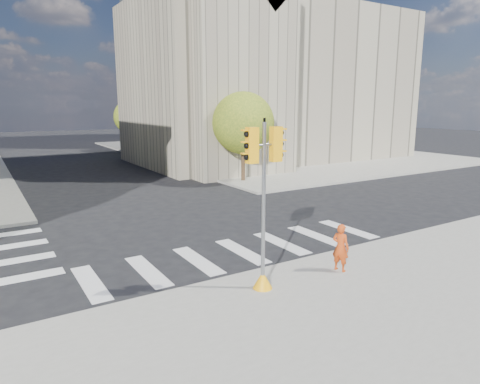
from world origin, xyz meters
name	(u,v)px	position (x,y,z in m)	size (l,w,h in m)	color
ground	(218,237)	(0.00, 0.00, 0.00)	(160.00, 160.00, 0.00)	black
sidewalk_far_right	(261,150)	(20.00, 26.00, 0.07)	(28.00, 40.00, 0.15)	gray
civic_building	(265,83)	(15.59, 19.12, 7.26)	(26.00, 16.00, 19.39)	#9D947C
office_tower	(210,35)	(22.00, 42.00, 15.00)	(20.00, 18.00, 30.00)	#9EA0A3
tree_re_near	(243,123)	(7.50, 10.00, 4.05)	(4.20, 4.20, 6.16)	#382616
tree_re_mid	(173,115)	(7.50, 22.00, 4.35)	(4.60, 4.60, 6.66)	#382616
tree_re_far	(132,117)	(7.50, 34.00, 3.87)	(4.00, 4.00, 5.88)	#382616
lamp_near	(221,114)	(8.00, 14.00, 4.58)	(0.35, 0.18, 8.11)	black
lamp_far	(154,111)	(8.00, 28.00, 4.58)	(0.35, 0.18, 8.11)	black
traffic_signal	(263,219)	(-1.46, -5.30, 2.20)	(1.07, 0.56, 4.81)	#FFAB0D
photographer	(341,247)	(1.36, -5.49, 0.91)	(0.56, 0.36, 1.52)	#C14012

